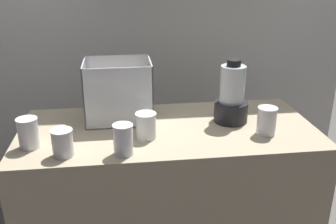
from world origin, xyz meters
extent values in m
cube|color=tan|center=(0.00, 0.00, 0.45)|extent=(1.40, 0.64, 0.90)
cube|color=silver|center=(0.00, 0.77, 1.25)|extent=(2.60, 0.04, 2.50)
cube|color=white|center=(-0.23, 0.14, 0.90)|extent=(0.32, 0.25, 0.01)
cube|color=white|center=(-0.23, 0.02, 1.05)|extent=(0.32, 0.01, 0.30)
cube|color=white|center=(-0.23, 0.26, 1.05)|extent=(0.32, 0.01, 0.30)
cube|color=white|center=(-0.38, 0.14, 1.05)|extent=(0.01, 0.25, 0.30)
cube|color=white|center=(-0.07, 0.14, 1.05)|extent=(0.01, 0.25, 0.30)
cone|color=orange|center=(-0.18, 0.13, 0.93)|extent=(0.14, 0.16, 0.04)
cone|color=orange|center=(-0.23, 0.15, 0.92)|extent=(0.19, 0.08, 0.03)
cone|color=orange|center=(-0.24, 0.10, 0.93)|extent=(0.06, 0.15, 0.04)
cone|color=orange|center=(-0.19, 0.13, 0.92)|extent=(0.15, 0.13, 0.03)
cone|color=orange|center=(-0.20, 0.12, 0.96)|extent=(0.06, 0.16, 0.03)
cone|color=orange|center=(-0.22, 0.16, 0.96)|extent=(0.14, 0.09, 0.03)
cone|color=orange|center=(-0.18, 0.14, 0.96)|extent=(0.16, 0.09, 0.03)
cone|color=orange|center=(-0.29, 0.12, 0.95)|extent=(0.05, 0.15, 0.03)
cone|color=orange|center=(-0.18, 0.15, 0.98)|extent=(0.15, 0.05, 0.03)
cone|color=orange|center=(-0.25, 0.16, 0.97)|extent=(0.19, 0.08, 0.02)
cone|color=orange|center=(-0.17, 0.15, 0.99)|extent=(0.04, 0.15, 0.03)
cone|color=orange|center=(-0.26, 0.14, 0.98)|extent=(0.17, 0.15, 0.03)
cone|color=orange|center=(-0.19, 0.13, 1.00)|extent=(0.16, 0.15, 0.03)
cylinder|color=black|center=(0.32, 0.04, 0.95)|extent=(0.16, 0.16, 0.10)
cylinder|color=silver|center=(0.32, 0.04, 1.09)|extent=(0.12, 0.12, 0.18)
cylinder|color=orange|center=(0.32, 0.04, 1.02)|extent=(0.11, 0.11, 0.04)
cylinder|color=black|center=(0.32, 0.04, 1.20)|extent=(0.07, 0.07, 0.03)
cylinder|color=white|center=(-0.61, -0.13, 0.96)|extent=(0.09, 0.09, 0.13)
cylinder|color=orange|center=(-0.61, -0.13, 0.94)|extent=(0.08, 0.08, 0.07)
cylinder|color=white|center=(-0.61, -0.13, 1.03)|extent=(0.09, 0.09, 0.01)
cylinder|color=white|center=(-0.46, -0.22, 0.95)|extent=(0.09, 0.09, 0.11)
cylinder|color=red|center=(-0.46, -0.22, 0.94)|extent=(0.08, 0.08, 0.07)
cylinder|color=white|center=(-0.46, -0.22, 1.01)|extent=(0.09, 0.09, 0.01)
cylinder|color=white|center=(-0.21, -0.24, 0.96)|extent=(0.08, 0.08, 0.12)
cylinder|color=orange|center=(-0.21, -0.24, 0.95)|extent=(0.07, 0.07, 0.10)
cylinder|color=white|center=(-0.21, -0.24, 1.03)|extent=(0.08, 0.08, 0.01)
cylinder|color=white|center=(-0.11, -0.10, 0.96)|extent=(0.09, 0.09, 0.11)
cylinder|color=red|center=(-0.11, -0.10, 0.94)|extent=(0.08, 0.08, 0.08)
cylinder|color=white|center=(-0.11, -0.10, 1.01)|extent=(0.09, 0.09, 0.01)
cylinder|color=white|center=(0.43, -0.13, 0.96)|extent=(0.09, 0.09, 0.12)
cylinder|color=red|center=(0.43, -0.13, 0.95)|extent=(0.08, 0.08, 0.10)
cylinder|color=white|center=(0.43, -0.13, 1.03)|extent=(0.09, 0.09, 0.01)
camera|label=1|loc=(-0.21, -1.64, 1.64)|focal=40.70mm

